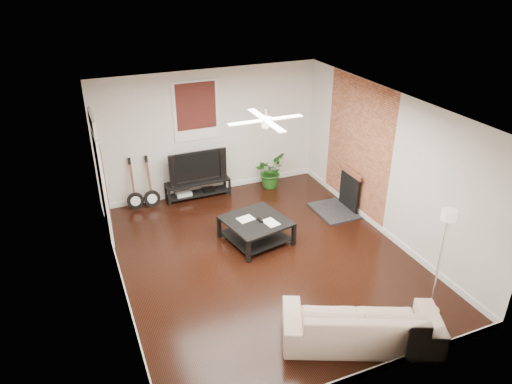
% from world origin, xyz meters
% --- Properties ---
extents(room, '(5.01, 6.01, 2.81)m').
position_xyz_m(room, '(0.00, 0.00, 1.40)').
color(room, black).
rests_on(room, ground).
extents(brick_accent, '(0.02, 2.20, 2.80)m').
position_xyz_m(brick_accent, '(2.49, 1.00, 1.40)').
color(brick_accent, '#975131').
rests_on(brick_accent, floor).
extents(fireplace, '(0.80, 1.10, 0.92)m').
position_xyz_m(fireplace, '(2.20, 1.00, 0.46)').
color(fireplace, black).
rests_on(fireplace, floor).
extents(window_back, '(1.00, 0.06, 1.30)m').
position_xyz_m(window_back, '(-0.30, 2.97, 1.95)').
color(window_back, '#39130F').
rests_on(window_back, wall_back).
extents(door_left, '(0.08, 1.00, 2.50)m').
position_xyz_m(door_left, '(-2.46, 1.90, 1.25)').
color(door_left, white).
rests_on(door_left, wall_left).
extents(tv_stand, '(1.43, 0.38, 0.40)m').
position_xyz_m(tv_stand, '(-0.41, 2.78, 0.20)').
color(tv_stand, black).
rests_on(tv_stand, floor).
extents(tv, '(1.28, 0.17, 0.74)m').
position_xyz_m(tv, '(-0.41, 2.80, 0.77)').
color(tv, black).
rests_on(tv, tv_stand).
extents(coffee_table, '(1.28, 1.28, 0.46)m').
position_xyz_m(coffee_table, '(0.08, 0.59, 0.23)').
color(coffee_table, black).
rests_on(coffee_table, floor).
extents(sofa, '(2.34, 1.68, 0.64)m').
position_xyz_m(sofa, '(0.43, -2.39, 0.32)').
color(sofa, '#C1A790').
rests_on(sofa, floor).
extents(floor_lamp, '(0.39, 0.39, 1.78)m').
position_xyz_m(floor_lamp, '(1.78, -2.29, 0.89)').
color(floor_lamp, silver).
rests_on(floor_lamp, floor).
extents(potted_plant, '(0.91, 0.93, 0.78)m').
position_xyz_m(potted_plant, '(1.30, 2.67, 0.39)').
color(potted_plant, '#205719').
rests_on(potted_plant, floor).
extents(guitar_left, '(0.37, 0.28, 1.14)m').
position_xyz_m(guitar_left, '(-1.81, 2.75, 0.57)').
color(guitar_left, black).
rests_on(guitar_left, floor).
extents(guitar_right, '(0.36, 0.26, 1.14)m').
position_xyz_m(guitar_right, '(-1.46, 2.72, 0.57)').
color(guitar_right, black).
rests_on(guitar_right, floor).
extents(ceiling_fan, '(1.24, 1.24, 0.32)m').
position_xyz_m(ceiling_fan, '(0.00, 0.00, 2.60)').
color(ceiling_fan, white).
rests_on(ceiling_fan, ceiling).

